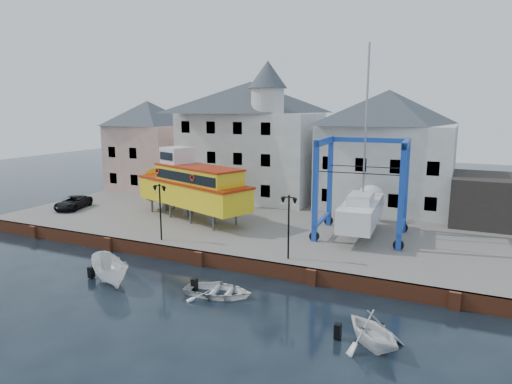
% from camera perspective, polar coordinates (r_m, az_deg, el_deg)
% --- Properties ---
extents(ground, '(140.00, 140.00, 0.00)m').
position_cam_1_polar(ground, '(31.73, -7.09, -9.12)').
color(ground, black).
rests_on(ground, ground).
extents(hardstanding, '(44.00, 22.00, 1.00)m').
position_cam_1_polar(hardstanding, '(40.89, 1.10, -3.77)').
color(hardstanding, '#625E56').
rests_on(hardstanding, ground).
extents(quay_wall, '(44.00, 0.47, 1.00)m').
position_cam_1_polar(quay_wall, '(31.65, -7.00, -8.21)').
color(quay_wall, brown).
rests_on(quay_wall, ground).
extents(building_pink, '(8.00, 7.00, 10.30)m').
position_cam_1_polar(building_pink, '(55.18, -13.24, 5.67)').
color(building_pink, tan).
rests_on(building_pink, hardstanding).
extents(building_white_main, '(14.00, 8.30, 14.00)m').
position_cam_1_polar(building_white_main, '(48.47, -0.60, 6.71)').
color(building_white_main, beige).
rests_on(building_white_main, hardstanding).
extents(building_white_right, '(12.00, 8.00, 11.20)m').
position_cam_1_polar(building_white_right, '(44.95, 15.97, 5.03)').
color(building_white_right, beige).
rests_on(building_white_right, hardstanding).
extents(shed_dark, '(8.00, 7.00, 4.00)m').
position_cam_1_polar(shed_dark, '(43.01, 28.53, -0.95)').
color(shed_dark, black).
rests_on(shed_dark, hardstanding).
extents(lamp_post_left, '(1.12, 0.32, 4.20)m').
position_cam_1_polar(lamp_post_left, '(33.78, -11.93, -0.70)').
color(lamp_post_left, black).
rests_on(lamp_post_left, hardstanding).
extents(lamp_post_right, '(1.12, 0.32, 4.20)m').
position_cam_1_polar(lamp_post_right, '(28.99, 4.12, -2.37)').
color(lamp_post_right, black).
rests_on(lamp_post_right, hardstanding).
extents(tour_boat, '(14.34, 8.11, 6.13)m').
position_cam_1_polar(tour_boat, '(40.53, -8.65, 0.88)').
color(tour_boat, '#59595E').
rests_on(tour_boat, hardstanding).
extents(travel_lift, '(6.94, 9.52, 14.18)m').
position_cam_1_polar(travel_lift, '(35.81, 13.23, -1.44)').
color(travel_lift, '#18429D').
rests_on(travel_lift, hardstanding).
extents(van, '(3.11, 4.73, 1.21)m').
position_cam_1_polar(van, '(47.14, -21.91, -1.23)').
color(van, black).
rests_on(van, hardstanding).
extents(motorboat_a, '(4.79, 3.89, 1.77)m').
position_cam_1_polar(motorboat_a, '(30.07, -17.66, -10.70)').
color(motorboat_a, white).
rests_on(motorboat_a, ground).
extents(motorboat_b, '(4.38, 3.43, 0.83)m').
position_cam_1_polar(motorboat_b, '(26.94, -4.74, -12.78)').
color(motorboat_b, white).
rests_on(motorboat_b, ground).
extents(motorboat_c, '(4.47, 4.43, 1.78)m').
position_cam_1_polar(motorboat_c, '(22.43, 14.30, -18.19)').
color(motorboat_c, white).
rests_on(motorboat_c, ground).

